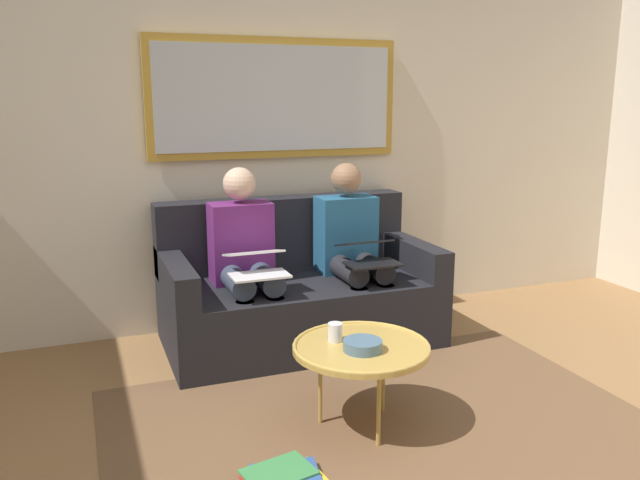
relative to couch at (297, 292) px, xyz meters
The scene contains 12 objects.
wall_rear 1.10m from the couch, 90.00° to the right, with size 6.00×0.12×2.60m, color beige.
area_rug 1.30m from the couch, 90.00° to the left, with size 2.60×1.80×0.01m, color brown.
couch is the anchor object (origin of this frame).
framed_mirror 1.30m from the couch, 90.00° to the right, with size 1.72×0.05×0.79m.
coffee_table 1.22m from the couch, 85.26° to the left, with size 0.65×0.65×0.42m.
cup 1.14m from the couch, 80.17° to the left, with size 0.07×0.07×0.09m, color silver.
bowl 1.28m from the couch, 84.62° to the left, with size 0.18×0.18×0.05m, color slate.
person_left 0.47m from the couch, 169.24° to the left, with size 0.38×0.58×1.14m.
laptop_black 0.57m from the couch, 138.48° to the left, with size 0.32×0.33×0.14m.
person_right 0.47m from the couch, 10.76° to the left, with size 0.38×0.58×1.14m.
laptop_white 0.57m from the couch, 41.79° to the left, with size 0.33×0.32×0.14m.
magazine_stack 1.67m from the couch, 68.85° to the left, with size 0.34×0.27×0.05m.
Camera 1 is at (1.31, 1.68, 1.56)m, focal length 36.07 mm.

